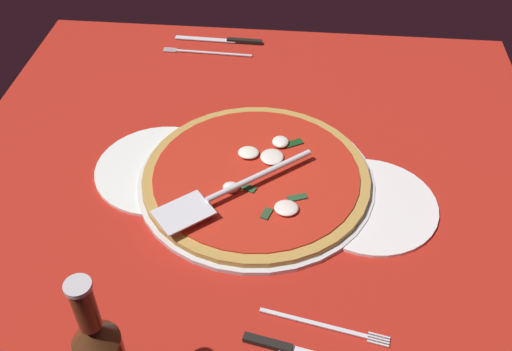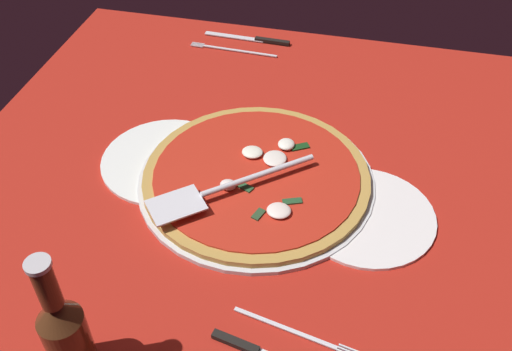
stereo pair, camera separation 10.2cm
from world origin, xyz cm
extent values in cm
cube|color=#A62015|center=(0.00, 0.00, -0.40)|extent=(109.20, 109.20, 0.80)
cylinder|color=silver|center=(0.92, -0.25, 0.61)|extent=(41.56, 41.56, 1.22)
cylinder|color=white|center=(-16.46, 1.62, 0.50)|extent=(23.79, 23.79, 1.00)
cylinder|color=white|center=(20.69, -3.95, 0.50)|extent=(22.81, 22.81, 1.00)
cylinder|color=#B48B40|center=(0.92, -0.25, 1.75)|extent=(39.83, 39.83, 1.06)
cylinder|color=red|center=(0.92, -0.25, 2.44)|extent=(36.12, 36.12, 0.30)
ellipsoid|color=white|center=(6.68, -8.48, 3.12)|extent=(4.00, 3.64, 1.07)
ellipsoid|color=white|center=(4.60, 8.20, 3.22)|extent=(3.06, 3.23, 1.26)
ellipsoid|color=silver|center=(3.36, 4.08, 3.04)|extent=(4.16, 4.36, 0.90)
ellipsoid|color=silver|center=(-2.88, -4.66, 3.25)|extent=(2.81, 2.44, 1.33)
ellipsoid|color=white|center=(-0.94, 4.69, 3.14)|extent=(3.78, 3.44, 1.10)
cube|color=#294528|center=(3.57, -9.69, 2.74)|extent=(2.06, 2.79, 0.30)
cube|color=#153E19|center=(7.08, 8.63, 2.74)|extent=(3.69, 3.03, 0.30)
cube|color=#234F2B|center=(-0.49, -4.05, 2.74)|extent=(2.95, 2.31, 0.30)
cube|color=#234A29|center=(8.34, -5.53, 2.74)|extent=(3.48, 2.35, 0.30)
cube|color=silver|center=(-9.53, -12.00, 4.07)|extent=(10.73, 10.44, 0.30)
cylinder|color=silver|center=(1.87, -2.40, 4.42)|extent=(16.77, 14.35, 1.00)
cube|color=white|center=(11.16, -30.61, 0.30)|extent=(21.51, 14.68, 0.60)
cube|color=silver|center=(11.64, -28.16, 0.73)|extent=(15.22, 3.55, 0.25)
cube|color=silver|center=(20.54, -30.57, 0.73)|extent=(2.99, 0.79, 0.25)
cube|color=silver|center=(20.62, -30.14, 0.73)|extent=(2.99, 0.79, 0.25)
cube|color=silver|center=(20.71, -29.71, 0.73)|extent=(2.99, 0.79, 0.25)
cube|color=silver|center=(20.79, -29.28, 0.73)|extent=(2.99, 0.79, 0.25)
cube|color=black|center=(5.63, -32.07, 1.00)|extent=(6.96, 2.49, 0.80)
cube|color=white|center=(-12.92, 44.98, 0.30)|extent=(20.93, 13.91, 0.60)
cube|color=silver|center=(-13.03, 42.03, 0.73)|extent=(17.79, 1.27, 0.25)
cube|color=silver|center=(-23.39, 43.08, 0.73)|extent=(3.01, 0.33, 0.25)
cube|color=silver|center=(-23.40, 42.64, 0.73)|extent=(3.01, 0.33, 0.25)
cube|color=silver|center=(-23.42, 42.20, 0.73)|extent=(3.01, 0.33, 0.25)
cube|color=silver|center=(-23.44, 41.76, 0.73)|extent=(3.01, 0.33, 0.25)
cube|color=black|center=(-6.54, 47.70, 1.00)|extent=(8.40, 1.52, 0.80)
cube|color=silver|center=(-15.94, 48.05, 0.73)|extent=(14.68, 1.95, 0.25)
cone|color=#492714|center=(-13.88, -39.85, 12.70)|extent=(5.73, 5.73, 3.24)
cylinder|color=#492714|center=(-13.88, -39.85, 17.77)|extent=(2.61, 2.61, 6.90)
cylinder|color=#B7B7BC|center=(-13.88, -39.85, 21.52)|extent=(3.01, 3.01, 0.60)
camera|label=1|loc=(8.22, -74.70, 71.18)|focal=40.95mm
camera|label=2|loc=(18.24, -73.03, 71.18)|focal=40.95mm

